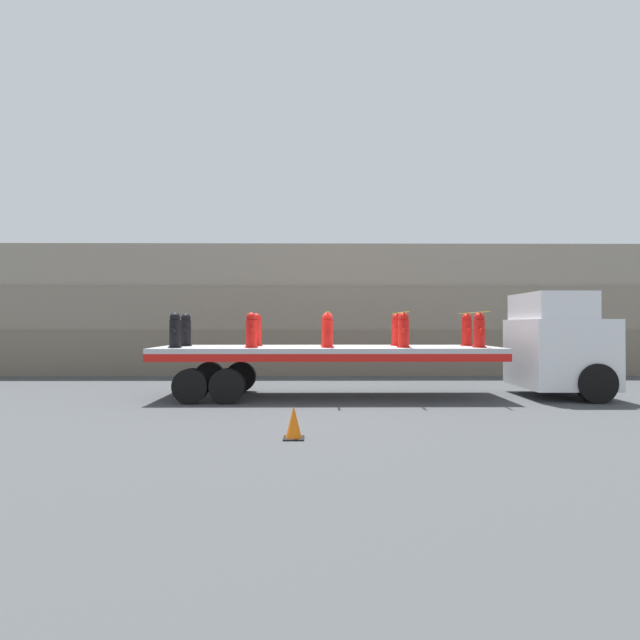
{
  "coord_description": "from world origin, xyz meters",
  "views": [
    {
      "loc": [
        -0.31,
        -13.81,
        2.01
      ],
      "look_at": [
        -0.2,
        0.0,
        2.13
      ],
      "focal_mm": 28.0,
      "sensor_mm": 36.0,
      "label": 1
    }
  ],
  "objects": [
    {
      "name": "fire_hydrant_red_near_2",
      "position": [
        0.0,
        -0.55,
        1.85
      ],
      "size": [
        0.36,
        0.59,
        0.94
      ],
      "color": "red",
      "rests_on": "flatbed_trailer"
    },
    {
      "name": "cargo_strap_rear",
      "position": [
        0.0,
        0.0,
        2.34
      ],
      "size": [
        0.05,
        2.7,
        0.01
      ],
      "color": "yellow",
      "rests_on": "fire_hydrant_red_near_2"
    },
    {
      "name": "fire_hydrant_black_far_0",
      "position": [
        -4.05,
        0.55,
        1.85
      ],
      "size": [
        0.36,
        0.59,
        0.94
      ],
      "color": "black",
      "rests_on": "flatbed_trailer"
    },
    {
      "name": "cargo_strap_middle",
      "position": [
        2.03,
        0.0,
        2.34
      ],
      "size": [
        0.05,
        2.7,
        0.01
      ],
      "color": "yellow",
      "rests_on": "fire_hydrant_red_near_3"
    },
    {
      "name": "fire_hydrant_red_near_4",
      "position": [
        4.05,
        -0.55,
        1.85
      ],
      "size": [
        0.36,
        0.59,
        0.94
      ],
      "color": "red",
      "rests_on": "flatbed_trailer"
    },
    {
      "name": "fire_hydrant_red_far_2",
      "position": [
        0.0,
        0.55,
        1.85
      ],
      "size": [
        0.36,
        0.59,
        0.94
      ],
      "color": "red",
      "rests_on": "flatbed_trailer"
    },
    {
      "name": "fire_hydrant_red_far_3",
      "position": [
        2.03,
        0.55,
        1.85
      ],
      "size": [
        0.36,
        0.59,
        0.94
      ],
      "color": "red",
      "rests_on": "flatbed_trailer"
    },
    {
      "name": "cargo_strap_front",
      "position": [
        4.05,
        0.0,
        2.34
      ],
      "size": [
        0.05,
        2.7,
        0.01
      ],
      "color": "yellow",
      "rests_on": "fire_hydrant_red_near_4"
    },
    {
      "name": "rock_cliff",
      "position": [
        0.0,
        7.19,
        2.61
      ],
      "size": [
        60.0,
        3.3,
        5.22
      ],
      "color": "#706656",
      "rests_on": "ground_plane"
    },
    {
      "name": "fire_hydrant_red_near_3",
      "position": [
        2.03,
        -0.55,
        1.85
      ],
      "size": [
        0.36,
        0.59,
        0.94
      ],
      "color": "red",
      "rests_on": "flatbed_trailer"
    },
    {
      "name": "ground_plane",
      "position": [
        0.0,
        0.0,
        0.0
      ],
      "size": [
        120.0,
        120.0,
        0.0
      ],
      "primitive_type": "plane",
      "color": "#3F4244"
    },
    {
      "name": "fire_hydrant_red_near_1",
      "position": [
        -2.03,
        -0.55,
        1.85
      ],
      "size": [
        0.36,
        0.59,
        0.94
      ],
      "color": "red",
      "rests_on": "flatbed_trailer"
    },
    {
      "name": "fire_hydrant_red_far_4",
      "position": [
        4.05,
        0.55,
        1.85
      ],
      "size": [
        0.36,
        0.59,
        0.94
      ],
      "color": "red",
      "rests_on": "flatbed_trailer"
    },
    {
      "name": "traffic_cone",
      "position": [
        -0.7,
        -5.05,
        0.29
      ],
      "size": [
        0.37,
        0.37,
        0.59
      ],
      "color": "black",
      "rests_on": "ground_plane"
    },
    {
      "name": "fire_hydrant_black_near_0",
      "position": [
        -4.05,
        -0.55,
        1.85
      ],
      "size": [
        0.36,
        0.59,
        0.94
      ],
      "color": "black",
      "rests_on": "flatbed_trailer"
    },
    {
      "name": "truck_cab",
      "position": [
        6.51,
        0.0,
        1.45
      ],
      "size": [
        2.21,
        2.59,
        2.88
      ],
      "color": "silver",
      "rests_on": "ground_plane"
    },
    {
      "name": "flatbed_trailer",
      "position": [
        -0.67,
        0.0,
        1.12
      ],
      "size": [
        9.31,
        2.6,
        1.4
      ],
      "color": "#B2B2B7",
      "rests_on": "ground_plane"
    },
    {
      "name": "fire_hydrant_red_far_1",
      "position": [
        -2.03,
        0.55,
        1.85
      ],
      "size": [
        0.36,
        0.59,
        0.94
      ],
      "color": "red",
      "rests_on": "flatbed_trailer"
    }
  ]
}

